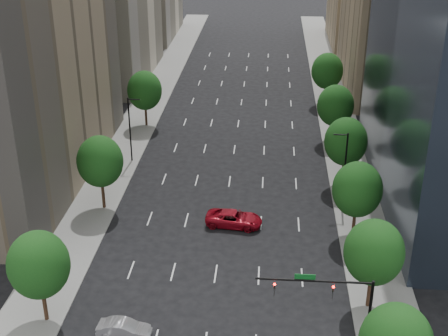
# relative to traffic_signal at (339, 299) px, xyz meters

# --- Properties ---
(sidewalk_left) EXTENTS (6.00, 200.00, 0.15)m
(sidewalk_left) POSITION_rel_traffic_signal_xyz_m (-26.03, 30.00, -5.10)
(sidewalk_left) COLOR slate
(sidewalk_left) RESTS_ON ground
(sidewalk_right) EXTENTS (6.00, 200.00, 0.15)m
(sidewalk_right) POSITION_rel_traffic_signal_xyz_m (4.97, 30.00, -5.10)
(sidewalk_right) COLOR slate
(sidewalk_right) RESTS_ON ground
(parking_tan_right) EXTENTS (14.00, 30.00, 30.00)m
(parking_tan_right) POSITION_rel_traffic_signal_xyz_m (14.47, 70.00, 9.83)
(parking_tan_right) COLOR #8C7759
(parking_tan_right) RESTS_ON ground
(filler_right) EXTENTS (14.00, 26.00, 16.00)m
(filler_right) POSITION_rel_traffic_signal_xyz_m (14.47, 103.00, 2.83)
(filler_right) COLOR #8C7759
(filler_right) RESTS_ON ground
(tree_right_1) EXTENTS (5.20, 5.20, 8.75)m
(tree_right_1) POSITION_rel_traffic_signal_xyz_m (3.47, 6.00, 0.58)
(tree_right_1) COLOR #382316
(tree_right_1) RESTS_ON ground
(tree_right_2) EXTENTS (5.20, 5.20, 8.61)m
(tree_right_2) POSITION_rel_traffic_signal_xyz_m (3.47, 18.00, 0.43)
(tree_right_2) COLOR #382316
(tree_right_2) RESTS_ON ground
(tree_right_3) EXTENTS (5.20, 5.20, 8.89)m
(tree_right_3) POSITION_rel_traffic_signal_xyz_m (3.47, 30.00, 0.72)
(tree_right_3) COLOR #382316
(tree_right_3) RESTS_ON ground
(tree_right_4) EXTENTS (5.20, 5.20, 8.46)m
(tree_right_4) POSITION_rel_traffic_signal_xyz_m (3.47, 44.00, 0.29)
(tree_right_4) COLOR #382316
(tree_right_4) RESTS_ON ground
(tree_right_5) EXTENTS (5.20, 5.20, 8.75)m
(tree_right_5) POSITION_rel_traffic_signal_xyz_m (3.47, 60.00, 0.58)
(tree_right_5) COLOR #382316
(tree_right_5) RESTS_ON ground
(tree_left_0) EXTENTS (5.20, 5.20, 8.75)m
(tree_left_0) POSITION_rel_traffic_signal_xyz_m (-24.53, 2.00, 0.58)
(tree_left_0) COLOR #382316
(tree_left_0) RESTS_ON ground
(tree_left_1) EXTENTS (5.20, 5.20, 8.97)m
(tree_left_1) POSITION_rel_traffic_signal_xyz_m (-24.53, 22.00, 0.79)
(tree_left_1) COLOR #382316
(tree_left_1) RESTS_ON ground
(tree_left_2) EXTENTS (5.20, 5.20, 8.68)m
(tree_left_2) POSITION_rel_traffic_signal_xyz_m (-24.53, 48.00, 0.50)
(tree_left_2) COLOR #382316
(tree_left_2) RESTS_ON ground
(streetlight_rn) EXTENTS (1.70, 0.20, 9.00)m
(streetlight_rn) POSITION_rel_traffic_signal_xyz_m (2.91, 25.00, -0.33)
(streetlight_rn) COLOR black
(streetlight_rn) RESTS_ON ground
(streetlight_ln) EXTENTS (1.70, 0.20, 9.00)m
(streetlight_ln) POSITION_rel_traffic_signal_xyz_m (-23.96, 35.00, -0.33)
(streetlight_ln) COLOR black
(streetlight_ln) RESTS_ON ground
(traffic_signal) EXTENTS (9.12, 0.40, 7.38)m
(traffic_signal) POSITION_rel_traffic_signal_xyz_m (0.00, 0.00, 0.00)
(traffic_signal) COLOR black
(traffic_signal) RESTS_ON ground
(car_silver) EXTENTS (4.60, 1.85, 1.49)m
(car_silver) POSITION_rel_traffic_signal_xyz_m (-17.36, 0.49, -4.43)
(car_silver) COLOR #A7A7AC
(car_silver) RESTS_ON ground
(car_red_far) EXTENTS (6.44, 3.50, 1.71)m
(car_red_far) POSITION_rel_traffic_signal_xyz_m (-9.32, 19.24, -4.32)
(car_red_far) COLOR maroon
(car_red_far) RESTS_ON ground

